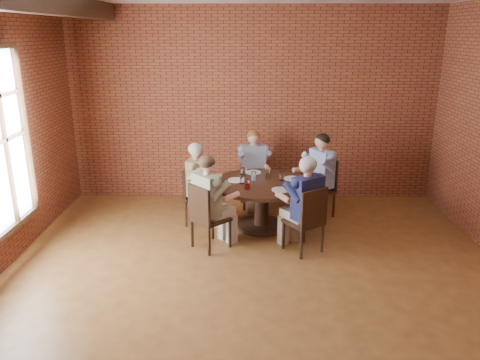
{
  "coord_description": "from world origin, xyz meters",
  "views": [
    {
      "loc": [
        -0.12,
        -4.82,
        2.95
      ],
      "look_at": [
        -0.2,
        1.0,
        1.1
      ],
      "focal_mm": 35.0,
      "sensor_mm": 36.0,
      "label": 1
    }
  ],
  "objects_px": {
    "chair_d": "(206,215)",
    "diner_b": "(254,170)",
    "dining_table": "(262,196)",
    "chair_a": "(322,185)",
    "diner_e": "(304,205)",
    "chair_b": "(253,177)",
    "smartphone": "(297,186)",
    "chair_c": "(194,193)",
    "diner_c": "(199,184)",
    "diner_d": "(210,202)",
    "chair_e": "(308,218)",
    "diner_a": "(318,176)"
  },
  "relations": [
    {
      "from": "dining_table",
      "to": "diner_a",
      "type": "distance_m",
      "value": 1.09
    },
    {
      "from": "dining_table",
      "to": "smartphone",
      "type": "bearing_deg",
      "value": -21.56
    },
    {
      "from": "diner_b",
      "to": "chair_c",
      "type": "xyz_separation_m",
      "value": [
        -0.95,
        -0.77,
        -0.17
      ]
    },
    {
      "from": "diner_b",
      "to": "diner_e",
      "type": "xyz_separation_m",
      "value": [
        0.67,
        -1.75,
        0.01
      ]
    },
    {
      "from": "chair_e",
      "to": "dining_table",
      "type": "bearing_deg",
      "value": -90.0
    },
    {
      "from": "chair_d",
      "to": "diner_b",
      "type": "bearing_deg",
      "value": -65.76
    },
    {
      "from": "diner_a",
      "to": "diner_e",
      "type": "height_order",
      "value": "diner_a"
    },
    {
      "from": "diner_e",
      "to": "diner_b",
      "type": "bearing_deg",
      "value": -103.78
    },
    {
      "from": "diner_c",
      "to": "diner_b",
      "type": "bearing_deg",
      "value": -38.52
    },
    {
      "from": "diner_b",
      "to": "diner_e",
      "type": "distance_m",
      "value": 1.87
    },
    {
      "from": "chair_c",
      "to": "smartphone",
      "type": "xyz_separation_m",
      "value": [
        1.59,
        -0.38,
        0.25
      ]
    },
    {
      "from": "diner_d",
      "to": "chair_c",
      "type": "bearing_deg",
      "value": -23.83
    },
    {
      "from": "chair_b",
      "to": "smartphone",
      "type": "height_order",
      "value": "chair_b"
    },
    {
      "from": "chair_a",
      "to": "chair_d",
      "type": "xyz_separation_m",
      "value": [
        -1.83,
        -1.35,
        -0.01
      ]
    },
    {
      "from": "chair_a",
      "to": "diner_b",
      "type": "height_order",
      "value": "diner_b"
    },
    {
      "from": "chair_a",
      "to": "diner_b",
      "type": "distance_m",
      "value": 1.2
    },
    {
      "from": "dining_table",
      "to": "smartphone",
      "type": "distance_m",
      "value": 0.6
    },
    {
      "from": "diner_c",
      "to": "chair_e",
      "type": "height_order",
      "value": "diner_c"
    },
    {
      "from": "dining_table",
      "to": "chair_a",
      "type": "distance_m",
      "value": 1.18
    },
    {
      "from": "dining_table",
      "to": "diner_e",
      "type": "relative_size",
      "value": 1.12
    },
    {
      "from": "dining_table",
      "to": "diner_c",
      "type": "bearing_deg",
      "value": 170.66
    },
    {
      "from": "diner_a",
      "to": "diner_b",
      "type": "distance_m",
      "value": 1.13
    },
    {
      "from": "diner_b",
      "to": "chair_b",
      "type": "bearing_deg",
      "value": 90.0
    },
    {
      "from": "chair_b",
      "to": "diner_d",
      "type": "bearing_deg",
      "value": -116.27
    },
    {
      "from": "diner_c",
      "to": "diner_a",
      "type": "bearing_deg",
      "value": -69.77
    },
    {
      "from": "chair_c",
      "to": "diner_c",
      "type": "relative_size",
      "value": 0.71
    },
    {
      "from": "chair_b",
      "to": "chair_d",
      "type": "bearing_deg",
      "value": -117.46
    },
    {
      "from": "chair_a",
      "to": "diner_e",
      "type": "xyz_separation_m",
      "value": [
        -0.47,
        -1.38,
        0.16
      ]
    },
    {
      "from": "diner_a",
      "to": "chair_d",
      "type": "relative_size",
      "value": 1.46
    },
    {
      "from": "chair_a",
      "to": "chair_c",
      "type": "bearing_deg",
      "value": -108.56
    },
    {
      "from": "chair_a",
      "to": "chair_e",
      "type": "distance_m",
      "value": 1.51
    },
    {
      "from": "diner_a",
      "to": "chair_e",
      "type": "xyz_separation_m",
      "value": [
        -0.34,
        -1.41,
        -0.18
      ]
    },
    {
      "from": "diner_c",
      "to": "diner_e",
      "type": "xyz_separation_m",
      "value": [
        1.54,
        -0.96,
        0.03
      ]
    },
    {
      "from": "diner_a",
      "to": "diner_b",
      "type": "relative_size",
      "value": 1.03
    },
    {
      "from": "chair_b",
      "to": "smartphone",
      "type": "xyz_separation_m",
      "value": [
        0.64,
        -1.24,
        0.24
      ]
    },
    {
      "from": "dining_table",
      "to": "chair_c",
      "type": "xyz_separation_m",
      "value": [
        -1.07,
        0.18,
        -0.02
      ]
    },
    {
      "from": "diner_d",
      "to": "smartphone",
      "type": "height_order",
      "value": "diner_d"
    },
    {
      "from": "diner_b",
      "to": "diner_e",
      "type": "relative_size",
      "value": 0.98
    },
    {
      "from": "diner_b",
      "to": "chair_c",
      "type": "bearing_deg",
      "value": -147.66
    },
    {
      "from": "chair_e",
      "to": "smartphone",
      "type": "distance_m",
      "value": 0.72
    },
    {
      "from": "chair_b",
      "to": "diner_e",
      "type": "xyz_separation_m",
      "value": [
        0.68,
        -1.84,
        0.17
      ]
    },
    {
      "from": "diner_d",
      "to": "chair_a",
      "type": "bearing_deg",
      "value": -97.64
    },
    {
      "from": "diner_b",
      "to": "chair_c",
      "type": "height_order",
      "value": "diner_b"
    },
    {
      "from": "chair_a",
      "to": "chair_e",
      "type": "xyz_separation_m",
      "value": [
        -0.42,
        -1.46,
        -0.0
      ]
    },
    {
      "from": "smartphone",
      "to": "chair_b",
      "type": "bearing_deg",
      "value": 123.59
    },
    {
      "from": "chair_c",
      "to": "chair_d",
      "type": "height_order",
      "value": "chair_d"
    },
    {
      "from": "chair_d",
      "to": "diner_d",
      "type": "height_order",
      "value": "diner_d"
    },
    {
      "from": "chair_c",
      "to": "diner_b",
      "type": "bearing_deg",
      "value": -41.56
    },
    {
      "from": "diner_c",
      "to": "diner_e",
      "type": "height_order",
      "value": "diner_e"
    },
    {
      "from": "dining_table",
      "to": "smartphone",
      "type": "height_order",
      "value": "smartphone"
    }
  ]
}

